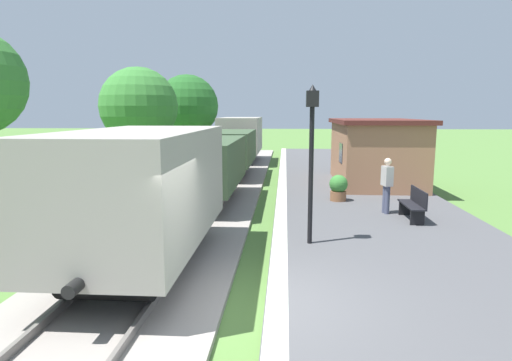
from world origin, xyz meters
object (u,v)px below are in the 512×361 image
Objects in this scene: person_waiting at (387,183)px; lamp_post_near at (312,136)px; station_hut at (375,151)px; bench_near_hut at (414,204)px; tree_field_left at (187,106)px; bench_down_platform at (356,162)px; potted_planter at (338,187)px; freight_train at (217,154)px; tree_trackside_far at (139,106)px.

person_waiting is 0.46× the size of lamp_post_near.
station_hut is 3.87× the size of bench_near_hut.
bench_down_platform is at bearing -35.41° from tree_field_left.
potted_planter is 18.01m from tree_field_left.
freight_train is 6.82m from station_hut.
lamp_post_near reaches higher than bench_down_platform.
tree_field_left is (-8.81, 15.41, 3.03)m from potted_planter.
potted_planter is 0.16× the size of tree_trackside_far.
person_waiting is at bearing 52.21° from lamp_post_near.
bench_down_platform is (-0.17, 3.99, -0.93)m from station_hut.
tree_field_left is at bearing 120.57° from bench_near_hut.
tree_field_left reaches higher than station_hut.
station_hut is at bearing -87.57° from bench_down_platform.
freight_train is at bearing -36.00° from tree_trackside_far.
station_hut is 6.33× the size of potted_planter.
lamp_post_near is 0.62× the size of tree_field_left.
person_waiting is at bearing -38.56° from tree_trackside_far.
potted_planter is (-1.84, -7.84, 0.00)m from bench_down_platform.
tree_trackside_far reaches higher than person_waiting.
potted_planter is (-1.23, 1.83, -0.46)m from person_waiting.
potted_planter is at bearing -103.23° from bench_down_platform.
potted_planter is (-2.01, -3.84, -0.93)m from station_hut.
station_hut reaches higher than potted_planter.
potted_planter is at bearing 75.84° from lamp_post_near.
lamp_post_near is (-1.28, -5.07, 2.08)m from potted_planter.
lamp_post_near is (-3.12, -2.45, 2.08)m from bench_near_hut.
tree_field_left reaches higher than lamp_post_near.
tree_field_left reaches higher than bench_near_hut.
station_hut is at bearing 62.37° from potted_planter.
tree_trackside_far is 8.88m from tree_field_left.
bench_near_hut is 1.10m from person_waiting.
freight_train is 4.66× the size of tree_trackside_far.
freight_train is at bearing 112.79° from lamp_post_near.
tree_trackside_far reaches higher than station_hut.
lamp_post_near is 21.84m from tree_field_left.
freight_train is at bearing -52.98° from person_waiting.
potted_planter is (4.79, -3.28, -0.83)m from freight_train.
bench_near_hut and bench_down_platform have the same top height.
lamp_post_near is (-3.29, -8.91, 1.15)m from station_hut.
tree_field_left reaches higher than person_waiting.
station_hut is (6.80, 0.56, 0.10)m from freight_train.
freight_train is at bearing -71.65° from tree_field_left.
tree_field_left is at bearing 133.09° from station_hut.
tree_trackside_far is (-11.29, 2.70, 1.96)m from station_hut.
freight_train is 8.92m from bench_near_hut.
bench_down_platform is at bearing 90.00° from bench_near_hut.
station_hut is at bearing 4.73° from freight_train.
tree_trackside_far is (-10.51, 8.38, 2.43)m from person_waiting.
freight_train is 15.20× the size of person_waiting.
freight_train is at bearing 145.57° from potted_planter.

